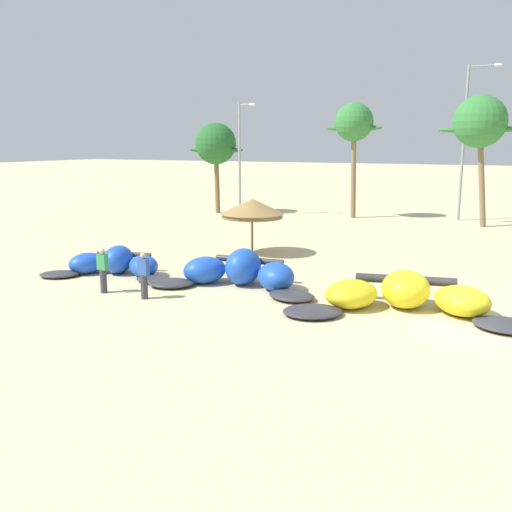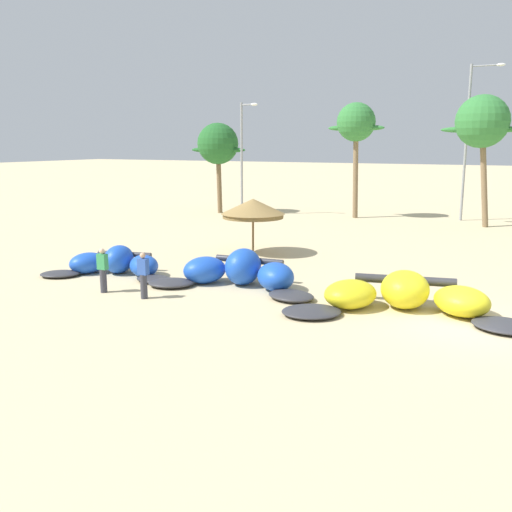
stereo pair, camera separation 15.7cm
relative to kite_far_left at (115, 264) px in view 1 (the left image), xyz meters
name	(u,v)px [view 1 (the left image)]	position (x,y,z in m)	size (l,w,h in m)	color
ground_plane	(462,323)	(13.45, -0.47, -0.44)	(260.00, 260.00, 0.00)	beige
kite_far_left	(115,264)	(0.00, 0.00, 0.00)	(5.75, 3.41, 1.16)	#333338
kite_left	(240,273)	(5.44, 0.53, 0.09)	(6.78, 3.35, 1.38)	#333338
kite_left_of_center	(405,297)	(11.65, 0.08, 0.03)	(7.75, 4.44, 1.23)	#333338
beach_umbrella_near_van	(252,208)	(3.09, 6.37, 1.78)	(3.07, 3.07, 2.68)	brown
person_near_kites	(144,276)	(3.26, -2.40, 0.38)	(0.36, 0.24, 1.62)	#383842
person_by_umbrellas	(103,270)	(1.45, -2.39, 0.38)	(0.36, 0.24, 1.62)	#383842
palm_leftmost	(216,145)	(-6.62, 19.83, 4.72)	(4.64, 3.10, 6.79)	brown
palm_left	(354,124)	(3.53, 21.60, 6.13)	(4.04, 2.70, 8.07)	#7F6647
palm_left_of_gap	(480,123)	(11.81, 20.93, 6.08)	(4.94, 3.30, 8.26)	#7F6647
lamppost_west	(241,153)	(-4.26, 19.40, 4.11)	(1.40, 0.24, 8.14)	gray
lamppost_west_center	(467,135)	(10.84, 23.50, 5.35)	(2.15, 0.24, 10.40)	gray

